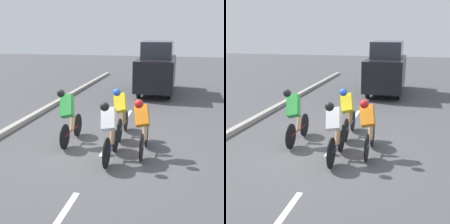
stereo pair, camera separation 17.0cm
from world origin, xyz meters
TOP-DOWN VIEW (x-y plane):
  - ground_plane at (0.00, 0.00)m, footprint 60.00×60.00m
  - lane_stripe_near at (0.00, 2.89)m, footprint 0.12×1.40m
  - lane_stripe_mid at (0.00, -0.31)m, footprint 0.12×1.40m
  - lane_stripe_far at (0.00, -3.51)m, footprint 0.12×1.40m
  - cyclist_green at (1.07, -0.34)m, footprint 0.45×1.70m
  - cyclist_white at (-0.26, 0.56)m, footprint 0.40×1.69m
  - cyclist_orange at (-0.96, 0.03)m, footprint 0.42×1.66m
  - cyclist_yellow at (-0.20, -1.17)m, footprint 0.43×1.63m
  - support_car at (-0.64, -7.95)m, footprint 1.70×4.32m

SIDE VIEW (x-z plane):
  - ground_plane at x=0.00m, z-range 0.00..0.00m
  - lane_stripe_near at x=0.00m, z-range 0.00..0.01m
  - lane_stripe_mid at x=0.00m, z-range 0.00..0.01m
  - lane_stripe_far at x=0.00m, z-range 0.00..0.01m
  - cyclist_orange at x=-0.96m, z-range 0.03..1.47m
  - cyclist_white at x=-0.26m, z-range 0.02..1.49m
  - cyclist_yellow at x=-0.20m, z-range 0.04..1.48m
  - cyclist_green at x=1.07m, z-range 0.03..1.55m
  - support_car at x=-0.64m, z-range -0.02..2.44m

